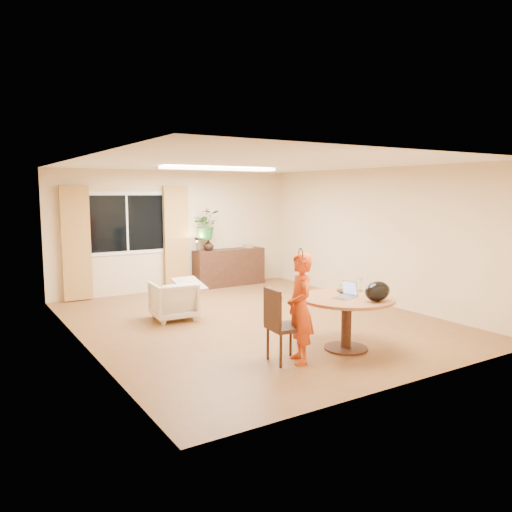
{
  "coord_description": "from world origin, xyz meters",
  "views": [
    {
      "loc": [
        -4.3,
        -6.92,
        2.16
      ],
      "look_at": [
        -0.1,
        -0.2,
        1.12
      ],
      "focal_mm": 35.0,
      "sensor_mm": 36.0,
      "label": 1
    }
  ],
  "objects_px": {
    "armchair": "(173,300)",
    "sideboard": "(229,267)",
    "dining_table": "(347,308)",
    "dining_chair": "(286,325)",
    "child": "(300,308)"
  },
  "relations": [
    {
      "from": "dining_chair",
      "to": "armchair",
      "type": "relative_size",
      "value": 1.34
    },
    {
      "from": "dining_chair",
      "to": "armchair",
      "type": "distance_m",
      "value": 2.78
    },
    {
      "from": "dining_table",
      "to": "child",
      "type": "xyz_separation_m",
      "value": [
        -0.84,
        -0.06,
        0.12
      ]
    },
    {
      "from": "dining_chair",
      "to": "child",
      "type": "xyz_separation_m",
      "value": [
        0.15,
        -0.1,
        0.22
      ]
    },
    {
      "from": "dining_table",
      "to": "sideboard",
      "type": "relative_size",
      "value": 0.77
    },
    {
      "from": "armchair",
      "to": "sideboard",
      "type": "relative_size",
      "value": 0.42
    },
    {
      "from": "dining_table",
      "to": "armchair",
      "type": "relative_size",
      "value": 1.8
    },
    {
      "from": "child",
      "to": "sideboard",
      "type": "relative_size",
      "value": 0.83
    },
    {
      "from": "dining_chair",
      "to": "armchair",
      "type": "xyz_separation_m",
      "value": [
        -0.38,
        2.75,
        -0.15
      ]
    },
    {
      "from": "child",
      "to": "dining_chair",
      "type": "bearing_deg",
      "value": -104.44
    },
    {
      "from": "child",
      "to": "dining_table",
      "type": "bearing_deg",
      "value": 113.22
    },
    {
      "from": "armchair",
      "to": "sideboard",
      "type": "bearing_deg",
      "value": -131.52
    },
    {
      "from": "sideboard",
      "to": "dining_chair",
      "type": "bearing_deg",
      "value": -111.14
    },
    {
      "from": "child",
      "to": "sideboard",
      "type": "height_order",
      "value": "child"
    },
    {
      "from": "dining_chair",
      "to": "dining_table",
      "type": "bearing_deg",
      "value": 3.49
    }
  ]
}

